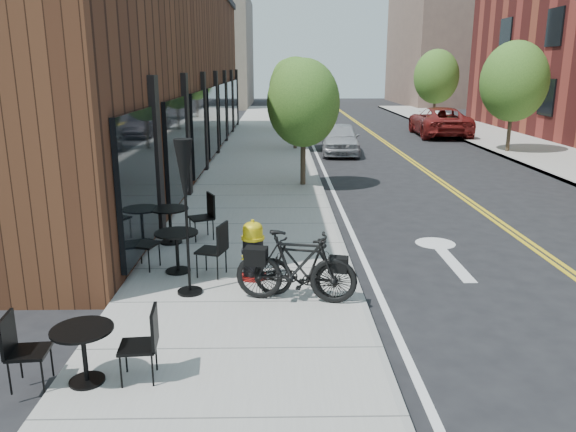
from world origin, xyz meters
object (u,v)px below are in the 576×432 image
object	(u,v)px
parked_car_c	(317,121)
bistro_set_c	(177,246)
patio_umbrella	(185,185)
parked_car_b	(318,124)
bicycle_right	(296,266)
fire_hydrant	(253,251)
bistro_set_b	(170,220)
bistro_set_a	(84,347)
parked_car_a	(340,139)
bicycle_left	(304,269)
parked_car_far	(439,122)

from	to	relation	value
parked_car_c	bistro_set_c	bearing A→B (deg)	-99.19
bistro_set_c	patio_umbrella	size ratio (longest dim) A/B	0.73
parked_car_b	bicycle_right	bearing A→B (deg)	-97.89
fire_hydrant	bistro_set_b	distance (m)	2.72
patio_umbrella	parked_car_b	world-z (taller)	patio_umbrella
bicycle_right	bistro_set_a	world-z (taller)	bicycle_right
fire_hydrant	parked_car_a	distance (m)	15.36
bicycle_left	parked_car_far	distance (m)	23.85
bistro_set_c	bistro_set_b	bearing A→B (deg)	121.47
bistro_set_a	parked_car_far	distance (m)	27.07
fire_hydrant	parked_car_c	size ratio (longest dim) A/B	0.23
fire_hydrant	patio_umbrella	xyz separation A→B (m)	(-1.00, -0.64, 1.29)
bicycle_right	bistro_set_c	bearing A→B (deg)	67.14
fire_hydrant	patio_umbrella	bearing A→B (deg)	-127.33
patio_umbrella	parked_car_far	world-z (taller)	patio_umbrella
bistro_set_a	parked_car_far	bearing A→B (deg)	60.72
bicycle_left	bistro_set_b	bearing A→B (deg)	-124.30
bistro_set_a	bistro_set_b	world-z (taller)	bistro_set_b
fire_hydrant	parked_car_b	distance (m)	21.63
bistro_set_a	parked_car_a	world-z (taller)	parked_car_a
parked_car_c	bicycle_left	bearing A→B (deg)	-93.57
bicycle_right	bistro_set_a	distance (m)	3.39
fire_hydrant	parked_car_a	xyz separation A→B (m)	(3.13, 15.04, 0.05)
bistro_set_c	bicycle_left	bearing A→B (deg)	-11.98
bistro_set_a	parked_car_far	world-z (taller)	parked_car_far
bistro_set_b	patio_umbrella	size ratio (longest dim) A/B	0.73
bistro_set_c	bistro_set_a	bearing A→B (deg)	-79.77
bicycle_right	parked_car_c	xyz separation A→B (m)	(1.98, 24.25, -0.04)
parked_car_b	patio_umbrella	bearing A→B (deg)	-102.31
parked_car_b	parked_car_far	world-z (taller)	parked_car_far
bistro_set_a	bistro_set_c	xyz separation A→B (m)	(0.44, 3.62, 0.04)
parked_car_a	parked_car_far	xyz separation A→B (m)	(6.08, 6.41, 0.11)
bistro_set_a	bistro_set_b	bearing A→B (deg)	84.69
bicycle_left	patio_umbrella	distance (m)	2.26
parked_car_b	parked_car_far	size ratio (longest dim) A/B	0.70
parked_car_a	parked_car_b	xyz separation A→B (m)	(-0.52, 6.43, -0.02)
parked_car_far	bistro_set_c	bearing A→B (deg)	66.45
bicycle_left	bistro_set_b	distance (m)	3.93
bicycle_left	bistro_set_b	size ratio (longest dim) A/B	0.90
bicycle_right	bistro_set_a	bearing A→B (deg)	142.47
parked_car_c	parked_car_far	bearing A→B (deg)	-14.61
parked_car_b	parked_car_c	distance (m)	1.77
bicycle_right	patio_umbrella	size ratio (longest dim) A/B	0.76
fire_hydrant	bistro_set_c	xyz separation A→B (m)	(-1.36, 0.34, -0.01)
fire_hydrant	bistro_set_a	distance (m)	3.75
parked_car_a	bistro_set_a	bearing A→B (deg)	-100.69
fire_hydrant	bicycle_right	world-z (taller)	bicycle_right
parked_car_a	bistro_set_b	bearing A→B (deg)	-106.39
fire_hydrant	bistro_set_b	world-z (taller)	fire_hydrant
fire_hydrant	bistro_set_b	xyz separation A→B (m)	(-1.80, 2.04, -0.01)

